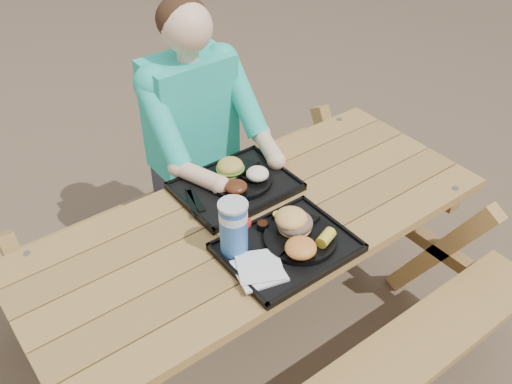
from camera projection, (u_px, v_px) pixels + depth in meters
ground at (256, 343)px, 2.60m from camera, size 60.00×60.00×0.00m
picnic_table at (256, 287)px, 2.37m from camera, size 1.80×1.49×0.75m
tray_near at (287, 248)px, 2.00m from camera, size 0.45×0.35×0.02m
tray_far at (236, 187)px, 2.27m from camera, size 0.45×0.35×0.02m
plate_near at (300, 238)px, 2.01m from camera, size 0.26×0.26×0.02m
plate_far at (240, 179)px, 2.28m from camera, size 0.26×0.26×0.02m
napkin_stack at (259, 270)px, 1.89m from camera, size 0.19×0.19×0.02m
soda_cup at (234, 229)px, 1.92m from camera, size 0.10×0.10×0.19m
condiment_bbq at (263, 226)px, 2.06m from camera, size 0.05×0.05×0.03m
condiment_mustard at (278, 217)px, 2.09m from camera, size 0.05×0.05×0.03m
sandwich at (295, 215)px, 2.00m from camera, size 0.12×0.12×0.13m
mac_cheese at (301, 248)px, 1.92m from camera, size 0.11×0.11×0.05m
corn_cob at (326, 238)px, 1.97m from camera, size 0.09×0.09×0.04m
cutlery_far at (195, 199)px, 2.19m from camera, size 0.06×0.16×0.01m
burger at (230, 163)px, 2.27m from camera, size 0.11×0.11×0.10m
baked_beans at (236, 187)px, 2.19m from camera, size 0.09×0.09×0.04m
potato_salad at (258, 174)px, 2.25m from camera, size 0.09×0.09×0.05m
diner at (196, 157)px, 2.65m from camera, size 0.48×0.84×1.28m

